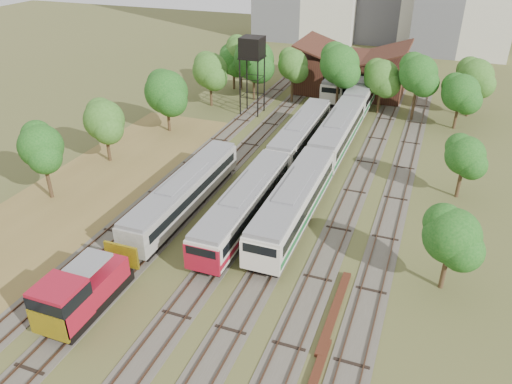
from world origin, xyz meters
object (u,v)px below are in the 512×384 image
at_px(water_tower, 252,49).
at_px(railcar_red_set, 277,165).
at_px(railcar_green_set, 338,133).
at_px(shunter_locomotive, 79,294).

bearing_deg(water_tower, railcar_red_set, -62.19).
height_order(railcar_green_set, shunter_locomotive, railcar_green_set).
relative_size(shunter_locomotive, water_tower, 0.78).
distance_m(railcar_red_set, water_tower, 21.99).
bearing_deg(railcar_red_set, water_tower, 117.81).
distance_m(railcar_red_set, railcar_green_set, 10.96).
distance_m(railcar_green_set, shunter_locomotive, 35.04).
relative_size(railcar_red_set, shunter_locomotive, 4.27).
xyz_separation_m(shunter_locomotive, water_tower, (-3.75, 41.86, 6.90)).
xyz_separation_m(railcar_red_set, railcar_green_set, (4.00, 10.20, 0.17)).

